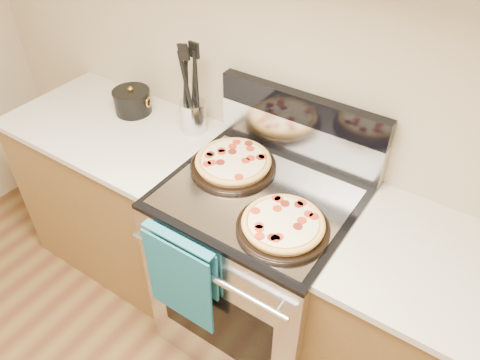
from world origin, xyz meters
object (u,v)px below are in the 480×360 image
Objects in this scene: pepperoni_pizza_back at (233,163)px; saucepan at (132,102)px; range_body at (257,269)px; utensil_crock at (193,116)px; pepperoni_pizza_front at (283,225)px.

pepperoni_pizza_back is 2.00× the size of saucepan.
saucepan is (-0.69, 0.11, 0.01)m from pepperoni_pizza_back.
pepperoni_pizza_back reaches higher than range_body.
pepperoni_pizza_back is at bearing 158.75° from range_body.
pepperoni_pizza_back is 0.37m from utensil_crock.
saucepan is at bearing 163.55° from pepperoni_pizza_front.
utensil_crock reaches higher than saucepan.
saucepan is (-0.35, -0.04, -0.02)m from utensil_crock.
saucepan is at bearing 168.36° from range_body.
saucepan is at bearing -173.32° from utensil_crock.
utensil_crock is (-0.51, 0.22, 0.54)m from range_body.
pepperoni_pizza_back is 0.41m from pepperoni_pizza_front.
range_body is at bearing -23.21° from utensil_crock.
utensil_crock is at bearing 6.68° from saucepan.
pepperoni_pizza_front is 1.89× the size of saucepan.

